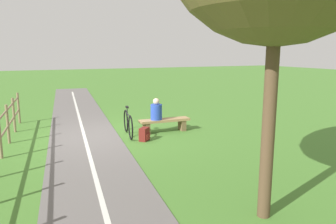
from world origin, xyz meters
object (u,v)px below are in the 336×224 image
bicycle (128,124)px  backpack (144,134)px  person_seated (156,111)px  bench (165,123)px

bicycle → backpack: size_ratio=4.35×
person_seated → bicycle: (0.97, -0.00, -0.34)m
backpack → bicycle: bearing=-70.3°
bicycle → bench: bearing=97.2°
bench → person_seated: (0.29, -0.01, 0.43)m
person_seated → bicycle: size_ratio=0.41×
person_seated → bicycle: 1.03m
person_seated → backpack: size_ratio=1.79×
person_seated → backpack: 1.17m
backpack → bench: bearing=-142.0°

